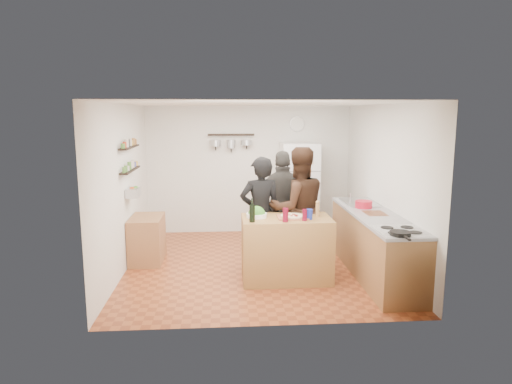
{
  "coord_description": "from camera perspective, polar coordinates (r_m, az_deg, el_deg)",
  "views": [
    {
      "loc": [
        -0.49,
        -6.87,
        2.36
      ],
      "look_at": [
        0.0,
        0.1,
        1.15
      ],
      "focal_mm": 32.0,
      "sensor_mm": 36.0,
      "label": 1
    }
  ],
  "objects": [
    {
      "name": "wine_bottle",
      "position": [
        6.15,
        -0.49,
        -2.69
      ],
      "size": [
        0.08,
        0.08,
        0.24
      ],
      "primitive_type": "cylinder",
      "color": "black",
      "rests_on": "prep_island"
    },
    {
      "name": "sink",
      "position": [
        7.64,
        12.72,
        -1.33
      ],
      "size": [
        0.5,
        0.8,
        0.03
      ],
      "primitive_type": "cube",
      "color": "silver",
      "rests_on": "counter_run"
    },
    {
      "name": "room_shell",
      "position": [
        7.36,
        -0.16,
        1.15
      ],
      "size": [
        4.2,
        4.2,
        4.2
      ],
      "color": "brown",
      "rests_on": "ground"
    },
    {
      "name": "person_back",
      "position": [
        7.47,
        3.43,
        -1.6
      ],
      "size": [
        1.04,
        0.45,
        1.77
      ],
      "primitive_type": "imported",
      "rotation": [
        0.0,
        0.0,
        3.12
      ],
      "color": "#2C2A27",
      "rests_on": "floor"
    },
    {
      "name": "wine_glass_far",
      "position": [
        6.26,
        6.1,
        -2.88
      ],
      "size": [
        0.07,
        0.07,
        0.16
      ],
      "primitive_type": "cylinder",
      "color": "#59071B",
      "rests_on": "prep_island"
    },
    {
      "name": "pot_rack",
      "position": [
        8.88,
        -3.14,
        7.16
      ],
      "size": [
        0.9,
        0.04,
        0.04
      ],
      "primitive_type": "cube",
      "color": "black",
      "rests_on": "back_wall"
    },
    {
      "name": "red_bowl",
      "position": [
        7.22,
        13.31,
        -1.51
      ],
      "size": [
        0.26,
        0.26,
        0.11
      ],
      "primitive_type": "cylinder",
      "color": "red",
      "rests_on": "counter_run"
    },
    {
      "name": "stove_top",
      "position": [
        5.98,
        17.66,
        -4.68
      ],
      "size": [
        0.6,
        0.62,
        0.02
      ],
      "primitive_type": "cube",
      "color": "white",
      "rests_on": "counter_run"
    },
    {
      "name": "person_left",
      "position": [
        6.89,
        0.56,
        -2.71
      ],
      "size": [
        0.69,
        0.51,
        1.73
      ],
      "primitive_type": "imported",
      "rotation": [
        0.0,
        0.0,
        3.3
      ],
      "color": "black",
      "rests_on": "floor"
    },
    {
      "name": "fridge",
      "position": [
        8.86,
        5.38,
        0.29
      ],
      "size": [
        0.7,
        0.68,
        1.8
      ],
      "primitive_type": "cube",
      "color": "white",
      "rests_on": "floor"
    },
    {
      "name": "spice_shelf_lower",
      "position": [
        7.27,
        -15.43,
        2.67
      ],
      "size": [
        0.12,
        1.0,
        0.02
      ],
      "primitive_type": "cube",
      "color": "black",
      "rests_on": "left_wall"
    },
    {
      "name": "salt_canister",
      "position": [
        6.35,
        6.68,
        -2.78
      ],
      "size": [
        0.09,
        0.09,
        0.14
      ],
      "primitive_type": "cylinder",
      "color": "navy",
      "rests_on": "prep_island"
    },
    {
      "name": "side_table",
      "position": [
        7.56,
        -13.45,
        -5.75
      ],
      "size": [
        0.5,
        0.8,
        0.73
      ],
      "primitive_type": "cube",
      "color": "#9C6F41",
      "rests_on": "floor"
    },
    {
      "name": "wine_glass_near",
      "position": [
        6.18,
        3.7,
        -2.88
      ],
      "size": [
        0.08,
        0.08,
        0.19
      ],
      "primitive_type": "cylinder",
      "color": "#5F081B",
      "rests_on": "prep_island"
    },
    {
      "name": "produce_basket",
      "position": [
        7.31,
        -15.08,
        -0.05
      ],
      "size": [
        0.18,
        0.35,
        0.14
      ],
      "primitive_type": "cube",
      "color": "silver",
      "rests_on": "left_wall"
    },
    {
      "name": "salad_bowl",
      "position": [
        6.44,
        0.08,
        -2.93
      ],
      "size": [
        0.29,
        0.29,
        0.06
      ],
      "primitive_type": "cylinder",
      "color": "white",
      "rests_on": "prep_island"
    },
    {
      "name": "pizza",
      "position": [
        6.42,
        4.58,
        -2.99
      ],
      "size": [
        0.34,
        0.34,
        0.02
      ],
      "primitive_type": "cylinder",
      "color": "#CAB185",
      "rests_on": "pizza_board"
    },
    {
      "name": "counter_run",
      "position": [
        6.96,
        14.59,
        -6.43
      ],
      "size": [
        0.63,
        2.63,
        0.9
      ],
      "primitive_type": "cube",
      "color": "#9E7042",
      "rests_on": "floor"
    },
    {
      "name": "pizza_board",
      "position": [
        6.43,
        4.58,
        -3.16
      ],
      "size": [
        0.42,
        0.34,
        0.02
      ],
      "primitive_type": "cube",
      "color": "#9B5538",
      "rests_on": "prep_island"
    },
    {
      "name": "spice_shelf_upper",
      "position": [
        7.24,
        -15.56,
        5.42
      ],
      "size": [
        0.12,
        1.0,
        0.02
      ],
      "primitive_type": "cube",
      "color": "black",
      "rests_on": "left_wall"
    },
    {
      "name": "prep_island",
      "position": [
        6.56,
        3.8,
        -7.1
      ],
      "size": [
        1.25,
        0.72,
        0.91
      ],
      "primitive_type": "cube",
      "color": "#A6783D",
      "rests_on": "floor"
    },
    {
      "name": "skillet",
      "position": [
        5.73,
        17.59,
        -4.96
      ],
      "size": [
        0.25,
        0.25,
        0.05
      ],
      "primitive_type": "cylinder",
      "color": "black",
      "rests_on": "stove_top"
    },
    {
      "name": "cutting_board",
      "position": [
        6.88,
        14.64,
        -2.66
      ],
      "size": [
        0.3,
        0.4,
        0.02
      ],
      "primitive_type": "cube",
      "color": "brown",
      "rests_on": "counter_run"
    },
    {
      "name": "pepper_mill",
      "position": [
        6.54,
        7.71,
        -2.25
      ],
      "size": [
        0.06,
        0.06,
        0.18
      ],
      "primitive_type": "cylinder",
      "color": "#AB7D47",
      "rests_on": "prep_island"
    },
    {
      "name": "person_center",
      "position": [
        6.94,
        5.3,
        -2.08
      ],
      "size": [
        1.02,
        0.86,
        1.87
      ],
      "primitive_type": "imported",
      "rotation": [
        0.0,
        0.0,
        3.33
      ],
      "color": "black",
      "rests_on": "floor"
    },
    {
      "name": "wall_clock",
      "position": [
        9.07,
        5.17,
        8.45
      ],
      "size": [
        0.3,
        0.03,
        0.3
      ],
      "primitive_type": "cylinder",
      "rotation": [
        1.57,
        0.0,
        0.0
      ],
      "color": "silver",
      "rests_on": "back_wall"
    }
  ]
}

